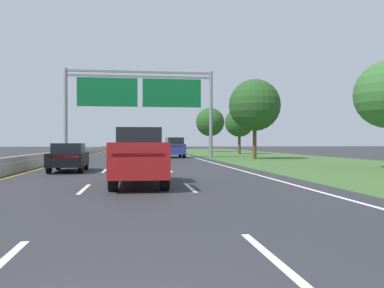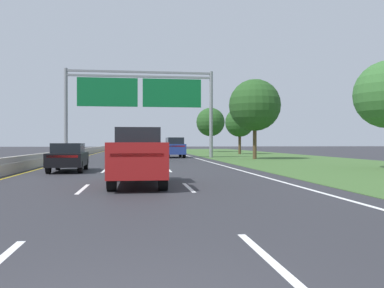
% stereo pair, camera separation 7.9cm
% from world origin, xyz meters
% --- Properties ---
extents(ground_plane, '(220.00, 220.00, 0.00)m').
position_xyz_m(ground_plane, '(0.00, 35.00, 0.00)').
color(ground_plane, '#2B2B30').
extents(lane_striping, '(11.96, 106.00, 0.01)m').
position_xyz_m(lane_striping, '(0.00, 34.54, 0.00)').
color(lane_striping, white).
rests_on(lane_striping, ground).
extents(grass_verge_right, '(14.00, 110.00, 0.02)m').
position_xyz_m(grass_verge_right, '(13.95, 35.00, 0.01)').
color(grass_verge_right, '#3D602D').
rests_on(grass_verge_right, ground).
extents(median_barrier_concrete, '(0.60, 110.00, 0.85)m').
position_xyz_m(median_barrier_concrete, '(-6.60, 35.00, 0.35)').
color(median_barrier_concrete, '#A8A399').
rests_on(median_barrier_concrete, ground).
extents(overhead_sign_gantry, '(15.06, 0.42, 9.00)m').
position_xyz_m(overhead_sign_gantry, '(0.30, 37.72, 6.36)').
color(overhead_sign_gantry, gray).
rests_on(overhead_sign_gantry, ground).
extents(pickup_truck_red, '(2.04, 5.41, 2.20)m').
position_xyz_m(pickup_truck_red, '(0.05, 11.62, 1.07)').
color(pickup_truck_red, maroon).
rests_on(pickup_truck_red, ground).
extents(car_black_left_lane_sedan, '(1.94, 4.45, 1.57)m').
position_xyz_m(car_black_left_lane_sedan, '(-3.78, 19.31, 0.82)').
color(car_black_left_lane_sedan, black).
rests_on(car_black_left_lane_sedan, ground).
extents(car_grey_centre_lane_sedan, '(1.83, 4.40, 1.57)m').
position_xyz_m(car_grey_centre_lane_sedan, '(0.06, 54.24, 0.82)').
color(car_grey_centre_lane_sedan, slate).
rests_on(car_grey_centre_lane_sedan, ground).
extents(car_darkgreen_centre_lane_suv, '(1.92, 4.71, 2.11)m').
position_xyz_m(car_darkgreen_centre_lane_suv, '(-0.05, 30.33, 1.10)').
color(car_darkgreen_centre_lane_suv, '#193D23').
rests_on(car_darkgreen_centre_lane_suv, ground).
extents(car_blue_right_lane_suv, '(2.00, 4.74, 2.11)m').
position_xyz_m(car_blue_right_lane_suv, '(3.90, 38.83, 1.10)').
color(car_blue_right_lane_suv, navy).
rests_on(car_blue_right_lane_suv, ground).
extents(roadside_tree_mid, '(4.92, 4.92, 7.62)m').
position_xyz_m(roadside_tree_mid, '(11.10, 33.56, 5.14)').
color(roadside_tree_mid, '#4C3823').
rests_on(roadside_tree_mid, ground).
extents(roadside_tree_far, '(3.93, 3.93, 6.26)m').
position_xyz_m(roadside_tree_far, '(13.68, 49.44, 4.28)').
color(roadside_tree_far, '#4C3823').
rests_on(roadside_tree_far, ground).
extents(roadside_tree_distant, '(4.74, 4.74, 7.35)m').
position_xyz_m(roadside_tree_distant, '(12.09, 62.75, 4.96)').
color(roadside_tree_distant, '#4C3823').
rests_on(roadside_tree_distant, ground).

